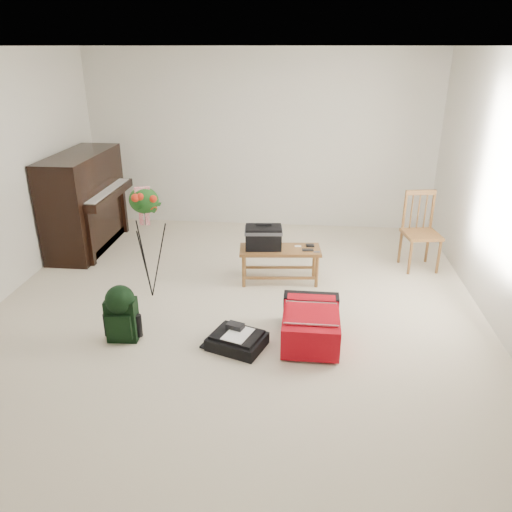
# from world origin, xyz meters

# --- Properties ---
(floor) EXTENTS (5.00, 5.50, 0.01)m
(floor) POSITION_xyz_m (0.00, 0.00, 0.00)
(floor) COLOR beige
(floor) RESTS_ON ground
(ceiling) EXTENTS (5.00, 5.50, 0.01)m
(ceiling) POSITION_xyz_m (0.00, 0.00, 2.50)
(ceiling) COLOR white
(ceiling) RESTS_ON wall_back
(wall_back) EXTENTS (5.00, 0.04, 2.50)m
(wall_back) POSITION_xyz_m (0.00, 2.75, 1.25)
(wall_back) COLOR beige
(wall_back) RESTS_ON floor
(piano) EXTENTS (0.71, 1.50, 1.25)m
(piano) POSITION_xyz_m (-2.19, 1.60, 0.60)
(piano) COLOR black
(piano) RESTS_ON floor
(bench) EXTENTS (0.93, 0.44, 0.69)m
(bench) POSITION_xyz_m (0.28, 0.77, 0.49)
(bench) COLOR brown
(bench) RESTS_ON floor
(dining_chair) EXTENTS (0.46, 0.46, 0.93)m
(dining_chair) POSITION_xyz_m (2.06, 1.34, 0.45)
(dining_chair) COLOR brown
(dining_chair) RESTS_ON floor
(red_suitcase) EXTENTS (0.52, 0.75, 0.32)m
(red_suitcase) POSITION_xyz_m (0.76, -0.41, 0.17)
(red_suitcase) COLOR #B70715
(red_suitcase) RESTS_ON floor
(black_duffel) EXTENTS (0.57, 0.51, 0.20)m
(black_duffel) POSITION_xyz_m (0.11, -0.63, 0.07)
(black_duffel) COLOR black
(black_duffel) RESTS_ON floor
(green_backpack) EXTENTS (0.28, 0.26, 0.54)m
(green_backpack) POSITION_xyz_m (-0.95, -0.61, 0.30)
(green_backpack) COLOR black
(green_backpack) RESTS_ON floor
(flower_stand) EXTENTS (0.50, 0.50, 1.25)m
(flower_stand) POSITION_xyz_m (-0.94, 0.26, 0.61)
(flower_stand) COLOR black
(flower_stand) RESTS_ON floor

